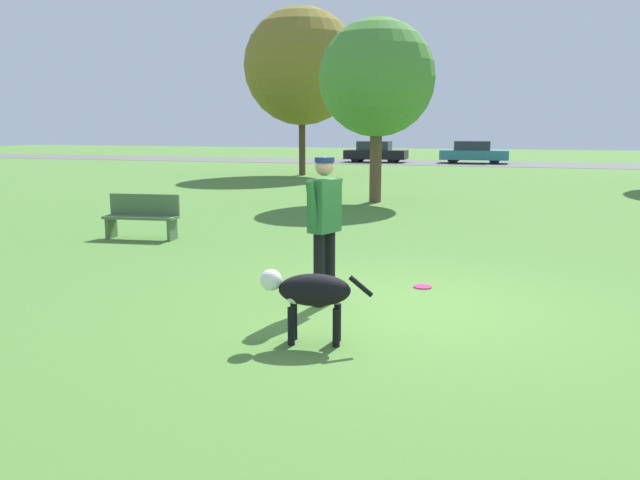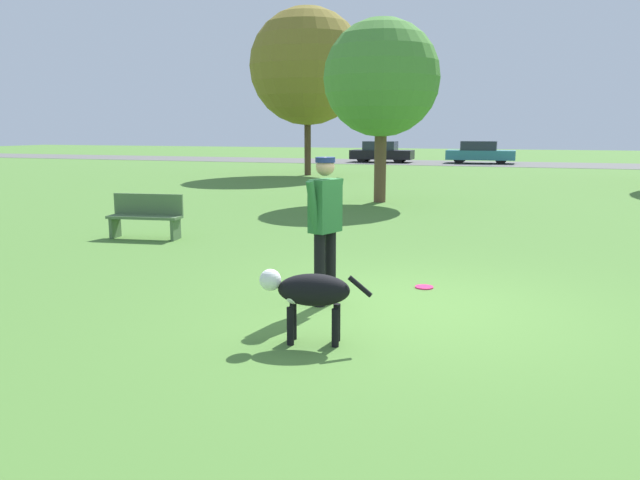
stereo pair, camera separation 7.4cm
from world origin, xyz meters
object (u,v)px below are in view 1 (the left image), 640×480
(tree_far_left, at_px, (302,67))
(tree_mid_center, at_px, (377,78))
(frisbee, at_px, (423,287))
(park_bench, at_px, (142,215))
(parked_car_black, at_px, (376,152))
(parked_car_teal, at_px, (474,152))
(person, at_px, (324,218))
(dog, at_px, (309,292))

(tree_far_left, height_order, tree_mid_center, tree_far_left)
(frisbee, bearing_deg, park_bench, 159.81)
(tree_mid_center, height_order, parked_car_black, tree_mid_center)
(frisbee, height_order, parked_car_teal, parked_car_teal)
(tree_mid_center, bearing_deg, tree_far_left, 120.96)
(person, xyz_separation_m, parked_car_black, (-6.74, 31.47, -0.40))
(person, distance_m, park_bench, 5.72)
(parked_car_teal, bearing_deg, person, -90.11)
(tree_mid_center, height_order, park_bench, tree_mid_center)
(parked_car_teal, bearing_deg, tree_mid_center, -94.29)
(tree_far_left, bearing_deg, person, -69.50)
(tree_mid_center, bearing_deg, parked_car_black, 103.14)
(tree_far_left, distance_m, parked_car_black, 12.46)
(person, xyz_separation_m, dog, (0.27, -1.34, -0.52))
(dog, relative_size, tree_mid_center, 0.22)
(parked_car_teal, bearing_deg, frisbee, -88.22)
(person, xyz_separation_m, tree_far_left, (-7.38, 19.74, 3.72))
(tree_mid_center, relative_size, parked_car_teal, 1.25)
(park_bench, bearing_deg, dog, -50.73)
(tree_far_left, xyz_separation_m, tree_mid_center, (5.53, -9.22, -1.32))
(dog, height_order, frisbee, dog)
(dog, bearing_deg, tree_far_left, -82.22)
(tree_mid_center, distance_m, parked_car_black, 21.70)
(tree_far_left, height_order, parked_car_teal, tree_far_left)
(parked_car_black, height_order, parked_car_teal, parked_car_teal)
(tree_far_left, relative_size, park_bench, 5.07)
(dog, bearing_deg, park_bench, -55.00)
(person, relative_size, park_bench, 1.21)
(person, height_order, parked_car_black, person)
(park_bench, bearing_deg, parked_car_teal, 74.48)
(parked_car_teal, height_order, park_bench, parked_car_teal)
(park_bench, bearing_deg, tree_mid_center, 60.84)
(parked_car_teal, relative_size, park_bench, 2.82)
(dog, xyz_separation_m, frisbee, (0.72, 2.50, -0.50))
(dog, bearing_deg, frisbee, -118.21)
(dog, relative_size, tree_far_left, 0.15)
(person, relative_size, frisbee, 7.24)
(person, relative_size, parked_car_teal, 0.43)
(tree_far_left, distance_m, tree_mid_center, 10.83)
(person, bearing_deg, tree_far_left, 40.51)
(dog, xyz_separation_m, park_bench, (-4.95, 4.58, -0.06))
(dog, xyz_separation_m, parked_car_black, (-7.01, 32.81, 0.12))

